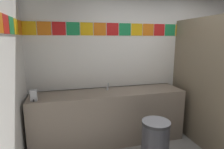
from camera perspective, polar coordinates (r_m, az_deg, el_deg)
The scene contains 6 objects.
wall_back at distance 3.61m, azimuth 12.19°, elevation 4.28°, with size 4.49×0.09×2.67m.
vanity_counter at distance 3.22m, azimuth -0.96°, elevation -12.84°, with size 2.54×0.60×0.88m.
faucet_center at distance 3.14m, azimuth -1.37°, elevation -4.00°, with size 0.04×0.10×0.14m.
soap_dispenser at distance 2.83m, azimuth -23.21°, elevation -6.04°, with size 0.09×0.09×0.16m.
toilet at distance 4.12m, azimuth 29.43°, elevation -10.99°, with size 0.39×0.49×0.74m.
trash_bin at distance 2.77m, azimuth 13.29°, elevation -20.14°, with size 0.39×0.39×0.65m.
Camera 1 is at (-1.62, -1.56, 1.75)m, focal length 29.31 mm.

